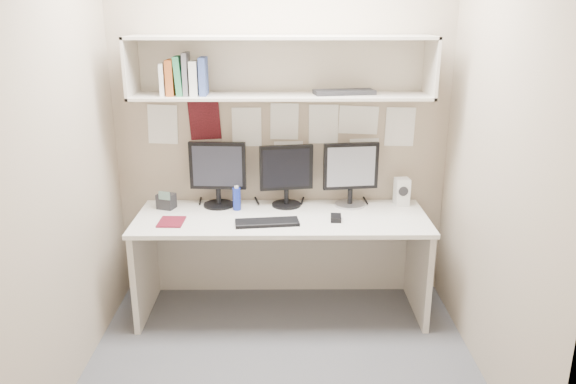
{
  "coord_description": "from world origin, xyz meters",
  "views": [
    {
      "loc": [
        0.02,
        -2.97,
        2.07
      ],
      "look_at": [
        0.04,
        0.35,
        1.0
      ],
      "focal_mm": 35.0,
      "sensor_mm": 36.0,
      "label": 1
    }
  ],
  "objects_px": {
    "maroon_notebook": "(171,222)",
    "desk_phone": "(166,201)",
    "monitor_right": "(351,172)",
    "desk": "(282,264)",
    "monitor_left": "(218,172)",
    "keyboard": "(267,222)",
    "monitor_center": "(286,173)",
    "speaker": "(402,192)"
  },
  "relations": [
    {
      "from": "monitor_center",
      "to": "monitor_left",
      "type": "bearing_deg",
      "value": 170.77
    },
    {
      "from": "maroon_notebook",
      "to": "monitor_left",
      "type": "bearing_deg",
      "value": 52.76
    },
    {
      "from": "monitor_right",
      "to": "desk_phone",
      "type": "xyz_separation_m",
      "value": [
        -1.31,
        -0.06,
        -0.2
      ]
    },
    {
      "from": "monitor_left",
      "to": "monitor_center",
      "type": "height_order",
      "value": "monitor_left"
    },
    {
      "from": "monitor_left",
      "to": "keyboard",
      "type": "height_order",
      "value": "monitor_left"
    },
    {
      "from": "desk",
      "to": "keyboard",
      "type": "distance_m",
      "value": 0.42
    },
    {
      "from": "monitor_right",
      "to": "keyboard",
      "type": "height_order",
      "value": "monitor_right"
    },
    {
      "from": "monitor_right",
      "to": "desk",
      "type": "bearing_deg",
      "value": -163.41
    },
    {
      "from": "monitor_left",
      "to": "desk_phone",
      "type": "bearing_deg",
      "value": -167.14
    },
    {
      "from": "monitor_center",
      "to": "desk_phone",
      "type": "height_order",
      "value": "monitor_center"
    },
    {
      "from": "monitor_left",
      "to": "speaker",
      "type": "bearing_deg",
      "value": 3.54
    },
    {
      "from": "monitor_center",
      "to": "keyboard",
      "type": "bearing_deg",
      "value": -118.17
    },
    {
      "from": "desk",
      "to": "keyboard",
      "type": "bearing_deg",
      "value": -121.49
    },
    {
      "from": "keyboard",
      "to": "monitor_center",
      "type": "bearing_deg",
      "value": 64.43
    },
    {
      "from": "maroon_notebook",
      "to": "desk_phone",
      "type": "relative_size",
      "value": 1.41
    },
    {
      "from": "desk_phone",
      "to": "monitor_center",
      "type": "bearing_deg",
      "value": 23.27
    },
    {
      "from": "monitor_right",
      "to": "keyboard",
      "type": "bearing_deg",
      "value": -154.83
    },
    {
      "from": "monitor_right",
      "to": "maroon_notebook",
      "type": "distance_m",
      "value": 1.3
    },
    {
      "from": "monitor_center",
      "to": "maroon_notebook",
      "type": "height_order",
      "value": "monitor_center"
    },
    {
      "from": "monitor_left",
      "to": "monitor_right",
      "type": "height_order",
      "value": "monitor_left"
    },
    {
      "from": "monitor_right",
      "to": "monitor_center",
      "type": "bearing_deg",
      "value": 172.59
    },
    {
      "from": "maroon_notebook",
      "to": "desk_phone",
      "type": "height_order",
      "value": "desk_phone"
    },
    {
      "from": "monitor_right",
      "to": "keyboard",
      "type": "relative_size",
      "value": 1.1
    },
    {
      "from": "desk",
      "to": "monitor_right",
      "type": "bearing_deg",
      "value": 24.0
    },
    {
      "from": "monitor_right",
      "to": "desk_phone",
      "type": "bearing_deg",
      "value": 175.24
    },
    {
      "from": "keyboard",
      "to": "speaker",
      "type": "bearing_deg",
      "value": 14.81
    },
    {
      "from": "desk_phone",
      "to": "desk",
      "type": "bearing_deg",
      "value": 8.29
    },
    {
      "from": "maroon_notebook",
      "to": "desk",
      "type": "bearing_deg",
      "value": 11.47
    },
    {
      "from": "desk",
      "to": "keyboard",
      "type": "xyz_separation_m",
      "value": [
        -0.1,
        -0.16,
        0.37
      ]
    },
    {
      "from": "monitor_center",
      "to": "monitor_right",
      "type": "distance_m",
      "value": 0.46
    },
    {
      "from": "speaker",
      "to": "desk",
      "type": "bearing_deg",
      "value": -171.22
    },
    {
      "from": "maroon_notebook",
      "to": "monitor_center",
      "type": "bearing_deg",
      "value": 25.94
    },
    {
      "from": "maroon_notebook",
      "to": "keyboard",
      "type": "bearing_deg",
      "value": -1.02
    },
    {
      "from": "keyboard",
      "to": "maroon_notebook",
      "type": "relative_size",
      "value": 2.1
    },
    {
      "from": "desk",
      "to": "monitor_right",
      "type": "relative_size",
      "value": 4.35
    },
    {
      "from": "desk",
      "to": "speaker",
      "type": "height_order",
      "value": "speaker"
    },
    {
      "from": "monitor_right",
      "to": "maroon_notebook",
      "type": "height_order",
      "value": "monitor_right"
    },
    {
      "from": "keyboard",
      "to": "speaker",
      "type": "distance_m",
      "value": 1.04
    },
    {
      "from": "monitor_left",
      "to": "desk_phone",
      "type": "distance_m",
      "value": 0.42
    },
    {
      "from": "desk",
      "to": "desk_phone",
      "type": "xyz_separation_m",
      "value": [
        -0.82,
        0.16,
        0.42
      ]
    },
    {
      "from": "desk",
      "to": "desk_phone",
      "type": "bearing_deg",
      "value": 169.09
    },
    {
      "from": "keyboard",
      "to": "maroon_notebook",
      "type": "xyz_separation_m",
      "value": [
        -0.64,
        0.03,
        -0.0
      ]
    }
  ]
}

